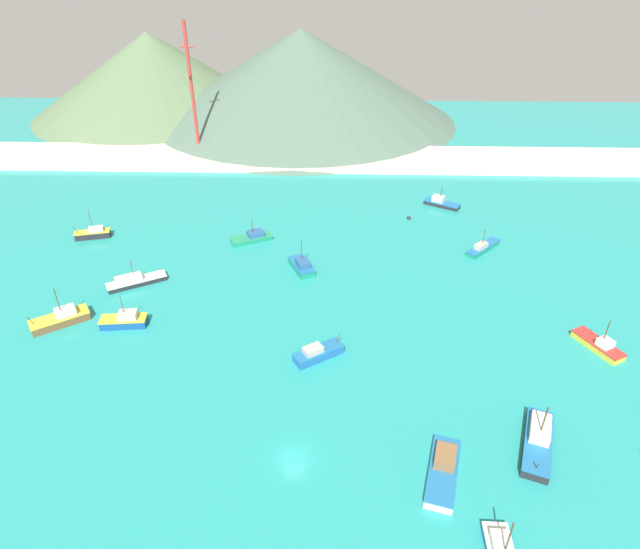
{
  "coord_description": "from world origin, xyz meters",
  "views": [
    {
      "loc": [
        4.42,
        -42.88,
        52.91
      ],
      "look_at": [
        2.02,
        37.85,
        2.48
      ],
      "focal_mm": 30.17,
      "sensor_mm": 36.0,
      "label": 1
    }
  ],
  "objects_px": {
    "fishing_boat_2": "(302,266)",
    "fishing_boat_6": "(252,237)",
    "fishing_boat_1": "(441,203)",
    "fishing_boat_11": "(318,353)",
    "fishing_boat_5": "(135,281)",
    "buoy_0": "(409,218)",
    "fishing_boat_0": "(599,345)",
    "fishing_boat_10": "(538,440)",
    "fishing_boat_3": "(483,247)",
    "radio_tower": "(192,90)",
    "fishing_boat_14": "(125,320)",
    "fishing_boat_4": "(443,470)",
    "fishing_boat_9": "(93,233)",
    "fishing_boat_7": "(61,319)"
  },
  "relations": [
    {
      "from": "fishing_boat_2",
      "to": "fishing_boat_6",
      "type": "distance_m",
      "value": 15.84
    },
    {
      "from": "fishing_boat_1",
      "to": "fishing_boat_11",
      "type": "distance_m",
      "value": 60.88
    },
    {
      "from": "fishing_boat_5",
      "to": "fishing_boat_6",
      "type": "xyz_separation_m",
      "value": [
        18.87,
        17.45,
        -0.09
      ]
    },
    {
      "from": "fishing_boat_1",
      "to": "fishing_boat_2",
      "type": "height_order",
      "value": "fishing_boat_2"
    },
    {
      "from": "fishing_boat_6",
      "to": "buoy_0",
      "type": "height_order",
      "value": "fishing_boat_6"
    },
    {
      "from": "fishing_boat_0",
      "to": "buoy_0",
      "type": "xyz_separation_m",
      "value": [
        -23.84,
        44.11,
        -0.6
      ]
    },
    {
      "from": "fishing_boat_0",
      "to": "fishing_boat_10",
      "type": "distance_m",
      "value": 24.32
    },
    {
      "from": "fishing_boat_0",
      "to": "fishing_boat_1",
      "type": "height_order",
      "value": "fishing_boat_0"
    },
    {
      "from": "fishing_boat_3",
      "to": "radio_tower",
      "type": "relative_size",
      "value": 0.23
    },
    {
      "from": "fishing_boat_14",
      "to": "fishing_boat_4",
      "type": "bearing_deg",
      "value": -30.4
    },
    {
      "from": "fishing_boat_2",
      "to": "fishing_boat_3",
      "type": "xyz_separation_m",
      "value": [
        35.76,
        8.57,
        -0.26
      ]
    },
    {
      "from": "fishing_boat_14",
      "to": "fishing_boat_9",
      "type": "bearing_deg",
      "value": 119.47
    },
    {
      "from": "fishing_boat_1",
      "to": "fishing_boat_9",
      "type": "distance_m",
      "value": 77.19
    },
    {
      "from": "fishing_boat_14",
      "to": "radio_tower",
      "type": "xyz_separation_m",
      "value": [
        -5.83,
        80.85,
        17.2
      ]
    },
    {
      "from": "fishing_boat_4",
      "to": "fishing_boat_9",
      "type": "height_order",
      "value": "fishing_boat_9"
    },
    {
      "from": "fishing_boat_3",
      "to": "fishing_boat_14",
      "type": "xyz_separation_m",
      "value": [
        -63.24,
        -26.53,
        0.32
      ]
    },
    {
      "from": "fishing_boat_10",
      "to": "fishing_boat_11",
      "type": "height_order",
      "value": "fishing_boat_10"
    },
    {
      "from": "fishing_boat_3",
      "to": "fishing_boat_7",
      "type": "height_order",
      "value": "fishing_boat_7"
    },
    {
      "from": "fishing_boat_3",
      "to": "fishing_boat_6",
      "type": "bearing_deg",
      "value": 176.45
    },
    {
      "from": "fishing_boat_1",
      "to": "fishing_boat_7",
      "type": "distance_m",
      "value": 83.56
    },
    {
      "from": "buoy_0",
      "to": "radio_tower",
      "type": "relative_size",
      "value": 0.03
    },
    {
      "from": "fishing_boat_5",
      "to": "buoy_0",
      "type": "bearing_deg",
      "value": 28.55
    },
    {
      "from": "fishing_boat_1",
      "to": "fishing_boat_4",
      "type": "bearing_deg",
      "value": -98.97
    },
    {
      "from": "radio_tower",
      "to": "fishing_boat_6",
      "type": "bearing_deg",
      "value": -66.48
    },
    {
      "from": "fishing_boat_4",
      "to": "fishing_boat_5",
      "type": "bearing_deg",
      "value": 141.19
    },
    {
      "from": "fishing_boat_5",
      "to": "fishing_boat_14",
      "type": "xyz_separation_m",
      "value": [
        2.32,
        -11.98,
        0.2
      ]
    },
    {
      "from": "fishing_boat_4",
      "to": "buoy_0",
      "type": "relative_size",
      "value": 10.66
    },
    {
      "from": "fishing_boat_0",
      "to": "buoy_0",
      "type": "relative_size",
      "value": 8.77
    },
    {
      "from": "fishing_boat_2",
      "to": "fishing_boat_11",
      "type": "height_order",
      "value": "fishing_boat_2"
    },
    {
      "from": "fishing_boat_1",
      "to": "fishing_boat_4",
      "type": "relative_size",
      "value": 0.83
    },
    {
      "from": "fishing_boat_10",
      "to": "fishing_boat_11",
      "type": "xyz_separation_m",
      "value": [
        -27.45,
        15.73,
        -0.17
      ]
    },
    {
      "from": "fishing_boat_3",
      "to": "fishing_boat_14",
      "type": "distance_m",
      "value": 68.58
    },
    {
      "from": "fishing_boat_2",
      "to": "buoy_0",
      "type": "xyz_separation_m",
      "value": [
        22.57,
        22.51,
        -0.76
      ]
    },
    {
      "from": "fishing_boat_10",
      "to": "fishing_boat_11",
      "type": "distance_m",
      "value": 31.64
    },
    {
      "from": "fishing_boat_11",
      "to": "fishing_boat_1",
      "type": "bearing_deg",
      "value": 63.67
    },
    {
      "from": "fishing_boat_3",
      "to": "fishing_boat_9",
      "type": "height_order",
      "value": "fishing_boat_9"
    },
    {
      "from": "fishing_boat_1",
      "to": "fishing_boat_5",
      "type": "bearing_deg",
      "value": -149.54
    },
    {
      "from": "fishing_boat_4",
      "to": "fishing_boat_5",
      "type": "relative_size",
      "value": 0.99
    },
    {
      "from": "fishing_boat_5",
      "to": "fishing_boat_9",
      "type": "height_order",
      "value": "fishing_boat_9"
    },
    {
      "from": "fishing_boat_2",
      "to": "fishing_boat_6",
      "type": "xyz_separation_m",
      "value": [
        -10.93,
        11.47,
        -0.23
      ]
    },
    {
      "from": "fishing_boat_10",
      "to": "fishing_boat_14",
      "type": "bearing_deg",
      "value": 158.9
    },
    {
      "from": "fishing_boat_4",
      "to": "fishing_boat_11",
      "type": "bearing_deg",
      "value": 126.76
    },
    {
      "from": "fishing_boat_5",
      "to": "fishing_boat_9",
      "type": "bearing_deg",
      "value": 129.23
    },
    {
      "from": "fishing_boat_1",
      "to": "fishing_boat_7",
      "type": "height_order",
      "value": "fishing_boat_7"
    },
    {
      "from": "fishing_boat_2",
      "to": "fishing_boat_7",
      "type": "relative_size",
      "value": 0.84
    },
    {
      "from": "fishing_boat_4",
      "to": "radio_tower",
      "type": "height_order",
      "value": "radio_tower"
    },
    {
      "from": "fishing_boat_7",
      "to": "fishing_boat_14",
      "type": "relative_size",
      "value": 1.21
    },
    {
      "from": "fishing_boat_11",
      "to": "radio_tower",
      "type": "height_order",
      "value": "radio_tower"
    },
    {
      "from": "fishing_boat_0",
      "to": "fishing_boat_5",
      "type": "relative_size",
      "value": 0.81
    },
    {
      "from": "fishing_boat_0",
      "to": "fishing_boat_6",
      "type": "distance_m",
      "value": 66.2
    }
  ]
}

